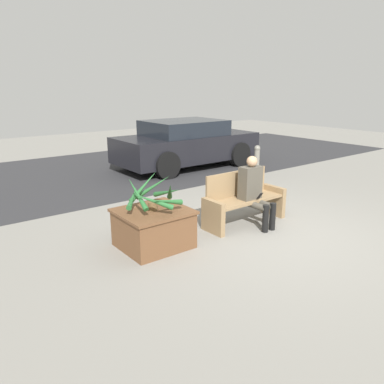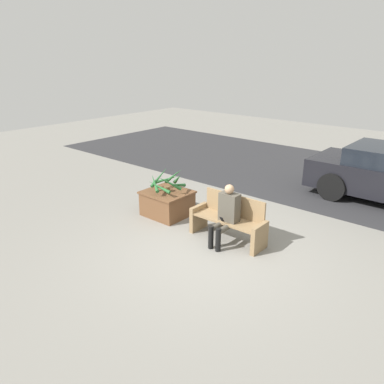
{
  "view_description": "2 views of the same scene",
  "coord_description": "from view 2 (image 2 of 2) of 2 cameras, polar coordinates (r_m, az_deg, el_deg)",
  "views": [
    {
      "loc": [
        -4.52,
        -3.67,
        2.33
      ],
      "look_at": [
        -1.07,
        0.82,
        0.71
      ],
      "focal_mm": 35.0,
      "sensor_mm": 36.0,
      "label": 1
    },
    {
      "loc": [
        3.81,
        -4.93,
        3.47
      ],
      "look_at": [
        -1.0,
        0.71,
        0.77
      ],
      "focal_mm": 35.0,
      "sensor_mm": 36.0,
      "label": 2
    }
  ],
  "objects": [
    {
      "name": "bench",
      "position": [
        7.48,
        5.68,
        -4.24
      ],
      "size": [
        1.56,
        0.5,
        0.9
      ],
      "color": "#8C704C",
      "rests_on": "ground_plane"
    },
    {
      "name": "potted_plant",
      "position": [
        8.45,
        -3.82,
        1.58
      ],
      "size": [
        0.84,
        0.87,
        0.53
      ],
      "color": "brown",
      "rests_on": "planter_box"
    },
    {
      "name": "ground_plane",
      "position": [
        7.13,
        2.45,
        -9.16
      ],
      "size": [
        30.0,
        30.0,
        0.0
      ],
      "primitive_type": "plane",
      "color": "gray"
    },
    {
      "name": "road_surface",
      "position": [
        12.16,
        20.49,
        2.14
      ],
      "size": [
        20.0,
        6.0,
        0.01
      ],
      "primitive_type": "cube",
      "color": "#2D2D30",
      "rests_on": "ground_plane"
    },
    {
      "name": "planter_box",
      "position": [
        8.62,
        -3.78,
        -1.59
      ],
      "size": [
        1.01,
        0.93,
        0.57
      ],
      "color": "brown",
      "rests_on": "ground_plane"
    },
    {
      "name": "person_seated",
      "position": [
        7.21,
        5.24,
        -3.17
      ],
      "size": [
        0.38,
        0.62,
        1.2
      ],
      "color": "#4C473D",
      "rests_on": "ground_plane"
    }
  ]
}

